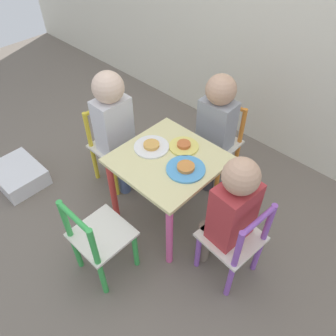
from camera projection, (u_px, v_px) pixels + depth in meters
ground_plane at (168, 214)px, 2.00m from camera, size 6.00×6.00×0.00m
kids_table at (168, 170)px, 1.74m from camera, size 0.51×0.51×0.47m
chair_orange at (218, 144)px, 2.09m from camera, size 0.27×0.27×0.52m
chair_yellow at (113, 146)px, 2.07m from camera, size 0.26×0.26×0.52m
chair_purple at (235, 242)px, 1.56m from camera, size 0.28×0.28×0.52m
chair_green at (99, 240)px, 1.57m from camera, size 0.26×0.26×0.52m
child_back at (215, 122)px, 1.91m from camera, size 0.21×0.22×0.75m
child_left at (115, 122)px, 1.88m from camera, size 0.22×0.20×0.79m
child_right at (230, 209)px, 1.46m from camera, size 0.22×0.21×0.75m
plate_back at (184, 146)px, 1.73m from camera, size 0.16×0.16×0.03m
plate_left at (151, 146)px, 1.73m from camera, size 0.19×0.19×0.03m
plate_right at (186, 168)px, 1.61m from camera, size 0.20×0.20×0.03m
storage_bin at (18, 175)px, 2.17m from camera, size 0.35×0.28×0.12m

